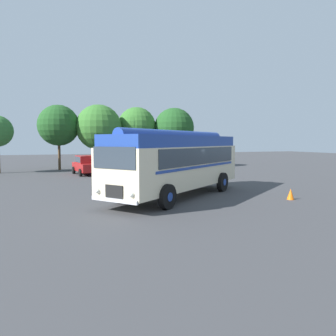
% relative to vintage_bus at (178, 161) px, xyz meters
% --- Properties ---
extents(ground_plane, '(120.00, 120.00, 0.00)m').
position_rel_vintage_bus_xyz_m(ground_plane, '(0.00, 0.31, -1.89)').
color(ground_plane, '#3D3D3F').
extents(vintage_bus, '(9.53, 8.01, 3.49)m').
position_rel_vintage_bus_xyz_m(vintage_bus, '(0.00, 0.00, 0.00)').
color(vintage_bus, beige).
rests_on(vintage_bus, ground).
extents(car_near_left, '(2.36, 4.38, 1.66)m').
position_rel_vintage_bus_xyz_m(car_near_left, '(-3.12, 13.43, -1.05)').
color(car_near_left, maroon).
rests_on(car_near_left, ground).
extents(car_mid_left, '(2.30, 4.36, 1.66)m').
position_rel_vintage_bus_xyz_m(car_mid_left, '(-0.29, 13.57, -1.05)').
color(car_mid_left, navy).
rests_on(car_mid_left, ground).
extents(box_van, '(2.56, 5.86, 2.50)m').
position_rel_vintage_bus_xyz_m(box_van, '(2.82, 13.75, -0.53)').
color(box_van, navy).
rests_on(box_van, ground).
extents(tree_left_of_centre, '(4.14, 4.14, 6.60)m').
position_rel_vintage_bus_xyz_m(tree_left_of_centre, '(-5.20, 19.22, 2.68)').
color(tree_left_of_centre, '#4C3823').
rests_on(tree_left_of_centre, ground).
extents(tree_centre, '(4.71, 4.71, 6.72)m').
position_rel_vintage_bus_xyz_m(tree_centre, '(-1.14, 18.72, 2.46)').
color(tree_centre, '#4C3823').
rests_on(tree_centre, ground).
extents(tree_right_of_centre, '(4.20, 4.20, 6.67)m').
position_rel_vintage_bus_xyz_m(tree_right_of_centre, '(2.92, 19.25, 2.68)').
color(tree_right_of_centre, '#4C3823').
rests_on(tree_right_of_centre, ground).
extents(tree_far_right, '(4.45, 4.45, 6.63)m').
position_rel_vintage_bus_xyz_m(tree_far_right, '(7.13, 18.23, 2.46)').
color(tree_far_right, '#4C3823').
rests_on(tree_far_right, ground).
extents(traffic_cone, '(0.36, 0.36, 0.55)m').
position_rel_vintage_bus_xyz_m(traffic_cone, '(4.95, -2.86, -1.62)').
color(traffic_cone, orange).
rests_on(traffic_cone, ground).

